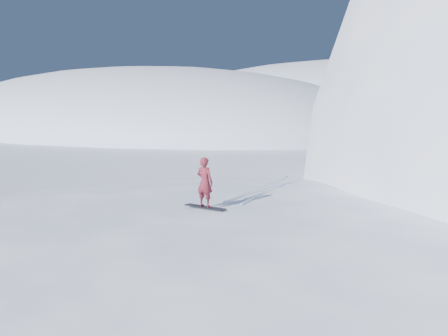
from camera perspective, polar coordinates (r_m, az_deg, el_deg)
name	(u,v)px	position (r m, az deg, el deg)	size (l,w,h in m)	color
ground	(233,322)	(11.80, 1.13, -19.47)	(400.00, 400.00, 0.00)	white
near_ridge	(317,292)	(13.75, 12.11, -15.50)	(36.00, 28.00, 4.80)	white
far_ridge_a	(129,131)	(102.49, -12.27, 4.76)	(120.00, 70.00, 28.00)	white
far_ridge_c	(337,126)	(127.33, 14.53, 5.28)	(140.00, 90.00, 36.00)	white
wind_bumps	(257,289)	(13.68, 4.36, -15.47)	(16.00, 14.40, 1.00)	white
snowboard	(205,207)	(13.37, -2.51, -5.11)	(1.40, 0.26, 0.02)	black
snowboarder	(205,182)	(13.22, -2.53, -1.84)	(0.56, 0.36, 1.52)	maroon
vapor_plume	(132,137)	(81.34, -11.88, 3.98)	(10.17, 8.14, 7.12)	white
board_tracks	(265,187)	(16.62, 5.33, -2.52)	(1.46, 5.96, 0.04)	silver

